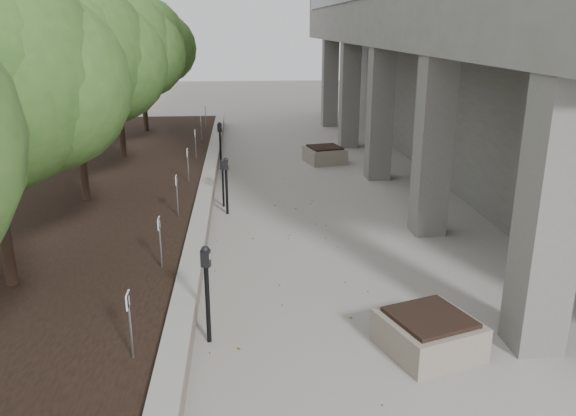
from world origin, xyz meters
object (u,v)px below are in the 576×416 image
crabapple_tree_3 (74,90)px  planter_back (325,154)px  crabapple_tree_4 (117,74)px  parking_meter_3 (223,183)px  crabapple_tree_5 (141,64)px  parking_meter_4 (227,186)px  planter_front (429,333)px  parking_meter_2 (207,295)px  parking_meter_5 (220,146)px

crabapple_tree_3 → planter_back: 9.10m
crabapple_tree_4 → planter_back: crabapple_tree_4 is taller
parking_meter_3 → crabapple_tree_5: bearing=127.8°
parking_meter_4 → crabapple_tree_3: bearing=-173.5°
crabapple_tree_4 → planter_front: 13.99m
crabapple_tree_5 → parking_meter_3: crabapple_tree_5 is taller
crabapple_tree_3 → crabapple_tree_5: same height
crabapple_tree_4 → crabapple_tree_5: bearing=90.0°
parking_meter_3 → planter_front: size_ratio=1.04×
planter_front → planter_back: (0.24, 12.27, -0.00)m
parking_meter_2 → parking_meter_5: parking_meter_5 is taller
parking_meter_3 → parking_meter_5: (-0.19, 4.28, 0.14)m
planter_front → crabapple_tree_5: bearing=111.3°
crabapple_tree_5 → planter_back: (6.86, -4.73, -2.83)m
parking_meter_3 → parking_meter_4: size_ratio=0.87×
parking_meter_4 → planter_front: (3.07, -6.75, -0.45)m
crabapple_tree_3 → planter_front: crabapple_tree_3 is taller
planter_back → parking_meter_3: bearing=-125.1°
parking_meter_4 → planter_back: size_ratio=1.19×
parking_meter_2 → planter_back: bearing=89.5°
crabapple_tree_3 → crabapple_tree_4: bearing=90.0°
parking_meter_5 → crabapple_tree_3: bearing=-103.9°
crabapple_tree_4 → crabapple_tree_5: same height
parking_meter_2 → parking_meter_5: (-0.13, 11.15, 0.00)m
parking_meter_3 → parking_meter_4: (0.11, -0.64, 0.09)m
parking_meter_3 → planter_front: 8.05m
parking_meter_4 → parking_meter_3: bearing=110.3°
parking_meter_4 → planter_back: bearing=69.6°
parking_meter_4 → planter_front: 7.43m
crabapple_tree_3 → parking_meter_3: 4.26m
crabapple_tree_3 → parking_meter_2: size_ratio=3.47×
crabapple_tree_3 → parking_meter_3: (3.44, 0.39, -2.48)m
crabapple_tree_5 → parking_meter_3: bearing=-70.3°
crabapple_tree_3 → crabapple_tree_5: (0.00, 10.00, 0.00)m
crabapple_tree_4 → parking_meter_3: crabapple_tree_4 is taller
parking_meter_5 → planter_front: 12.15m
parking_meter_2 → parking_meter_4: size_ratio=1.07×
parking_meter_5 → parking_meter_3: bearing=-66.5°
crabapple_tree_3 → parking_meter_3: bearing=6.5°
crabapple_tree_5 → parking_meter_5: (3.25, -5.33, -2.33)m
parking_meter_2 → parking_meter_5: size_ratio=1.00×
crabapple_tree_5 → crabapple_tree_3: bearing=-90.0°
parking_meter_3 → planter_back: bearing=73.1°
parking_meter_2 → parking_meter_5: bearing=106.7°
crabapple_tree_5 → parking_meter_5: size_ratio=3.45×
crabapple_tree_4 → planter_front: crabapple_tree_4 is taller
planter_front → planter_back: same height
crabapple_tree_3 → crabapple_tree_4: 5.00m
parking_meter_2 → crabapple_tree_4: bearing=122.4°
parking_meter_3 → parking_meter_5: 4.28m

